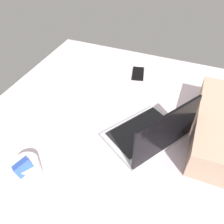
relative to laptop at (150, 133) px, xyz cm
name	(u,v)px	position (x,y,z in cm)	size (l,w,h in cm)	color
bed_mattress	(108,171)	(16.30, -13.14, -13.41)	(180.00, 140.00, 18.00)	silver
laptop	(150,133)	(0.00, 0.00, 0.00)	(40.18, 37.04, 23.00)	#B7BABC
snack_cup	(28,170)	(35.20, -36.42, 1.60)	(9.81, 9.00, 14.10)	silver
cell_phone	(138,74)	(-48.07, -19.63, -4.01)	(6.80, 14.00, 0.80)	black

